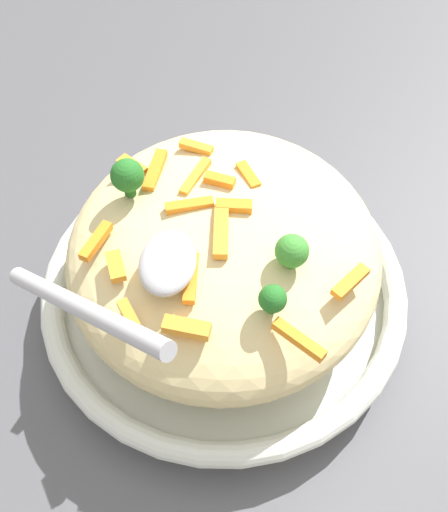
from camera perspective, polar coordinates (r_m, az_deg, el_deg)
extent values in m
plane|color=#4C4C51|center=(0.56, 0.00, -4.68)|extent=(2.40, 2.40, 0.00)
cylinder|color=silver|center=(0.55, 0.00, -4.02)|extent=(0.29, 0.29, 0.02)
torus|color=silver|center=(0.53, 0.00, -2.76)|extent=(0.32, 0.32, 0.02)
torus|color=black|center=(0.53, 0.00, -2.53)|extent=(0.31, 0.31, 0.00)
ellipsoid|color=#DBC689|center=(0.49, 0.00, 0.54)|extent=(0.27, 0.25, 0.09)
cube|color=orange|center=(0.42, -8.90, -5.48)|extent=(0.02, 0.02, 0.01)
cube|color=orange|center=(0.44, -10.11, -0.94)|extent=(0.03, 0.02, 0.01)
cube|color=orange|center=(0.44, -0.04, 2.15)|extent=(0.04, 0.01, 0.01)
cube|color=orange|center=(0.46, 0.95, 4.69)|extent=(0.01, 0.03, 0.01)
cube|color=orange|center=(0.49, -2.70, 7.42)|extent=(0.04, 0.02, 0.01)
cube|color=orange|center=(0.46, -3.26, 4.74)|extent=(0.02, 0.04, 0.01)
cube|color=orange|center=(0.49, 2.29, 7.56)|extent=(0.03, 0.02, 0.01)
cube|color=orange|center=(0.41, -3.53, -6.71)|extent=(0.01, 0.03, 0.01)
cube|color=orange|center=(0.41, 7.03, -7.77)|extent=(0.03, 0.04, 0.01)
cube|color=orange|center=(0.50, -6.47, 7.97)|extent=(0.04, 0.01, 0.01)
cube|color=orange|center=(0.51, -2.63, 10.17)|extent=(0.01, 0.03, 0.01)
cube|color=orange|center=(0.44, 11.76, -2.36)|extent=(0.03, 0.03, 0.01)
cube|color=orange|center=(0.50, -8.63, 8.33)|extent=(0.02, 0.03, 0.01)
cube|color=orange|center=(0.46, -11.90, 1.39)|extent=(0.04, 0.02, 0.01)
cube|color=orange|center=(0.48, -0.41, 7.06)|extent=(0.01, 0.03, 0.01)
cube|color=orange|center=(0.43, -3.11, -2.08)|extent=(0.04, 0.01, 0.01)
cylinder|color=#205B1C|center=(0.42, 4.49, -4.80)|extent=(0.01, 0.01, 0.01)
sphere|color=#236B23|center=(0.41, 4.58, -4.02)|extent=(0.02, 0.02, 0.02)
cylinder|color=#377928|center=(0.44, 6.23, -0.55)|extent=(0.01, 0.01, 0.01)
sphere|color=#3D8E33|center=(0.43, 6.38, 0.48)|extent=(0.02, 0.02, 0.02)
cylinder|color=#205B1C|center=(0.48, -8.82, 6.26)|extent=(0.01, 0.01, 0.01)
sphere|color=#236B23|center=(0.47, -9.05, 7.47)|extent=(0.03, 0.03, 0.03)
ellipsoid|color=#B7B7BC|center=(0.42, -5.30, -0.61)|extent=(0.06, 0.04, 0.02)
cylinder|color=#B7B7BC|center=(0.37, -13.17, -4.77)|extent=(0.09, 0.13, 0.08)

